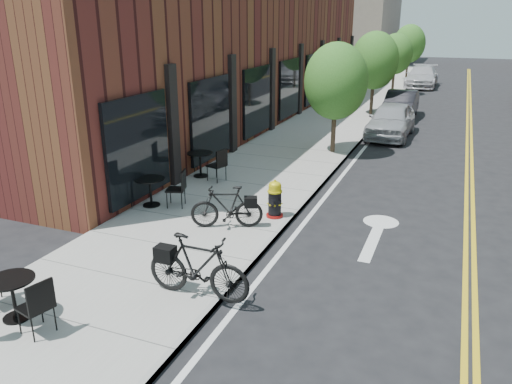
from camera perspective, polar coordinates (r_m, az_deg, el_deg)
The scene contains 17 objects.
ground at distance 10.03m, azimuth -0.31°, elevation -8.51°, with size 120.00×120.00×0.00m, color black.
sidewalk_near at distance 19.53m, azimuth 5.40°, elevation 5.55°, with size 4.00×70.00×0.12m, color #9E9B93.
building_near at distance 24.33m, azimuth -2.08°, elevation 16.52°, with size 5.00×28.00×7.00m, color #4E1B19.
bg_building_left at distance 57.34m, azimuth 11.16°, elevation 19.29°, with size 8.00×14.00×10.00m, color #726656.
tree_near_a at distance 17.78m, azimuth 9.13°, elevation 12.37°, with size 2.20×2.20×3.81m.
tree_near_b at distance 25.59m, azimuth 13.41°, elevation 14.41°, with size 2.30×2.30×3.98m.
tree_near_c at distance 33.51m, azimuth 15.66°, elevation 14.95°, with size 2.10×2.10×3.67m.
tree_near_d at distance 41.44m, azimuth 17.12°, elevation 15.89°, with size 2.40×2.40×4.11m.
fire_hydrant at distance 11.96m, azimuth 2.16°, elevation -0.85°, with size 0.53×0.53×0.93m.
bicycle_left at distance 11.34m, azimuth -3.37°, elevation -1.72°, with size 0.47×1.65×0.99m, color black.
bicycle_right at distance 8.58m, azimuth -6.66°, elevation -8.53°, with size 0.54×1.90×1.14m, color black.
bistro_set_a at distance 8.88m, azimuth -26.06°, elevation -10.29°, with size 1.75×0.90×0.92m.
bistro_set_b at distance 12.93m, azimuth -11.98°, elevation 0.47°, with size 1.80×0.96×0.95m.
bistro_set_c at distance 15.12m, azimuth -6.38°, elevation 3.56°, with size 1.83×0.96×0.96m.
parked_car_a at distance 21.42m, azimuth 15.18°, elevation 7.94°, with size 1.65×4.10×1.40m, color #A3A5AB.
parked_car_b at distance 25.75m, azimuth 16.20°, elevation 9.57°, with size 1.39×3.99×1.31m, color black.
parked_car_c at distance 38.12m, azimuth 18.42°, elevation 12.41°, with size 2.05×5.04×1.46m, color silver.
Camera 1 is at (3.37, -8.20, 4.68)m, focal length 35.00 mm.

